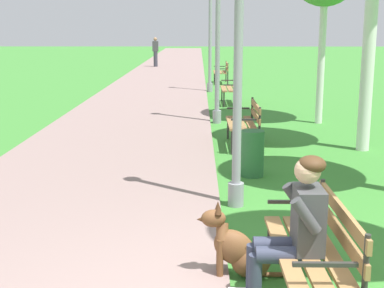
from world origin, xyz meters
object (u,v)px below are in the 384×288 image
object	(u,v)px
dog_brown	(239,250)
litter_bin	(252,153)
lamp_post_near	(239,36)
lamp_post_far	(210,33)
pedestrian_distant	(155,52)
park_bench_furthest	(222,71)
park_bench_far	(233,87)
person_seated_on_near_bench	(294,225)
park_bench_mid	(246,120)
lamp_post_mid	(218,26)
park_bench_near	(317,242)

from	to	relation	value
dog_brown	litter_bin	distance (m)	3.51
lamp_post_near	lamp_post_far	distance (m)	12.48
pedestrian_distant	park_bench_furthest	bearing A→B (deg)	-69.29
park_bench_far	person_seated_on_near_bench	size ratio (longest dim) A/B	1.20
park_bench_mid	lamp_post_near	distance (m)	3.92
park_bench_mid	person_seated_on_near_bench	xyz separation A→B (m)	(-0.13, -6.08, 0.17)
dog_brown	lamp_post_near	size ratio (longest dim) A/B	0.20
dog_brown	litter_bin	xyz separation A→B (m)	(0.44, 3.48, 0.09)
park_bench_far	person_seated_on_near_bench	bearing A→B (deg)	-91.20
lamp_post_near	park_bench_furthest	bearing A→B (deg)	88.23
lamp_post_near	litter_bin	xyz separation A→B (m)	(0.34, 1.44, -1.76)
park_bench_furthest	lamp_post_near	size ratio (longest dim) A/B	0.37
dog_brown	pedestrian_distant	xyz separation A→B (m)	(-2.76, 26.27, 0.58)
park_bench_furthest	lamp_post_mid	xyz separation A→B (m)	(-0.51, -9.26, 1.72)
person_seated_on_near_bench	lamp_post_far	bearing A→B (deg)	91.41
dog_brown	park_bench_far	bearing A→B (deg)	86.78
park_bench_mid	park_bench_far	world-z (taller)	same
park_bench_near	lamp_post_mid	distance (m)	8.78
person_seated_on_near_bench	lamp_post_near	world-z (taller)	lamp_post_near
dog_brown	litter_bin	bearing A→B (deg)	82.75
lamp_post_near	park_bench_mid	bearing A→B (deg)	83.28
park_bench_far	litter_bin	bearing A→B (deg)	-91.44
person_seated_on_near_bench	dog_brown	bearing A→B (deg)	128.81
park_bench_furthest	litter_bin	xyz separation A→B (m)	(-0.14, -13.95, -0.16)
park_bench_far	lamp_post_mid	size ratio (longest dim) A/B	0.35
person_seated_on_near_bench	pedestrian_distant	distance (m)	26.94
park_bench_near	park_bench_mid	size ratio (longest dim) A/B	1.00
park_bench_furthest	dog_brown	world-z (taller)	park_bench_furthest
lamp_post_near	lamp_post_mid	bearing A→B (deg)	90.37
litter_bin	park_bench_far	bearing A→B (deg)	88.56
park_bench_mid	dog_brown	bearing A→B (deg)	-95.34
lamp_post_far	pedestrian_distant	bearing A→B (deg)	103.34
person_seated_on_near_bench	lamp_post_far	xyz separation A→B (m)	(-0.37, 15.01, 1.34)
park_bench_furthest	litter_bin	world-z (taller)	park_bench_furthest
park_bench_furthest	dog_brown	xyz separation A→B (m)	(-0.58, -17.43, -0.25)
park_bench_furthest	park_bench_near	bearing A→B (deg)	-89.93
park_bench_near	park_bench_furthest	distance (m)	17.86
lamp_post_near	lamp_post_mid	xyz separation A→B (m)	(-0.04, 6.13, 0.12)
lamp_post_near	litter_bin	bearing A→B (deg)	76.78
park_bench_near	person_seated_on_near_bench	distance (m)	0.27
lamp_post_mid	park_bench_near	bearing A→B (deg)	-86.44
lamp_post_mid	park_bench_furthest	bearing A→B (deg)	86.82
park_bench_furthest	lamp_post_near	xyz separation A→B (m)	(-0.47, -15.39, 1.60)
lamp_post_far	pedestrian_distant	world-z (taller)	lamp_post_far
park_bench_mid	park_bench_furthest	world-z (taller)	same
person_seated_on_near_bench	dog_brown	xyz separation A→B (m)	(-0.39, 0.49, -0.42)
park_bench_mid	lamp_post_far	world-z (taller)	lamp_post_far
dog_brown	lamp_post_far	size ratio (longest dim) A/B	0.21
park_bench_far	litter_bin	distance (m)	7.97
lamp_post_near	lamp_post_mid	size ratio (longest dim) A/B	0.94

